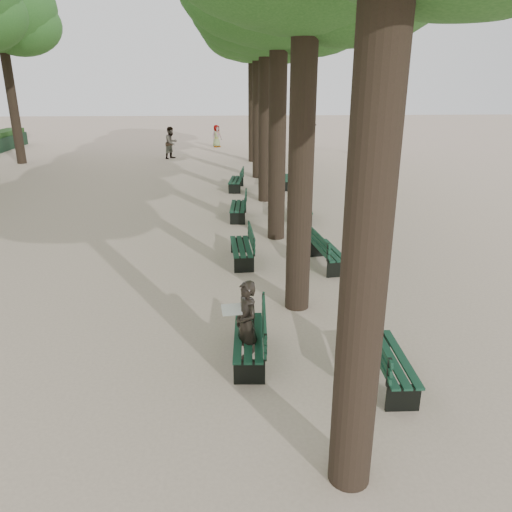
{
  "coord_description": "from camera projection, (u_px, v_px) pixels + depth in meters",
  "views": [
    {
      "loc": [
        0.06,
        -6.91,
        4.79
      ],
      "look_at": [
        0.6,
        3.0,
        1.2
      ],
      "focal_mm": 35.0,
      "sensor_mm": 36.0,
      "label": 1
    }
  ],
  "objects": [
    {
      "name": "bench_left_2",
      "position": [
        238.0,
        211.0,
        17.73
      ],
      "size": [
        0.68,
        1.83,
        0.92
      ],
      "color": "black",
      "rests_on": "ground"
    },
    {
      "name": "bench_right_2",
      "position": [
        303.0,
        212.0,
        17.56
      ],
      "size": [
        0.69,
        1.83,
        0.92
      ],
      "color": "black",
      "rests_on": "ground"
    },
    {
      "name": "man_with_map",
      "position": [
        246.0,
        324.0,
        8.58
      ],
      "size": [
        0.7,
        0.69,
        1.55
      ],
      "color": "black",
      "rests_on": "ground"
    },
    {
      "name": "pedestrian_b",
      "position": [
        311.0,
        135.0,
        34.76
      ],
      "size": [
        0.54,
        1.24,
        1.86
      ],
      "primitive_type": "imported",
      "rotation": [
        0.0,
        0.0,
        4.86
      ],
      "color": "#262628",
      "rests_on": "ground"
    },
    {
      "name": "tree_central_5",
      "position": [
        253.0,
        20.0,
        27.2
      ],
      "size": [
        6.0,
        6.0,
        9.95
      ],
      "color": "#33261C",
      "rests_on": "ground"
    },
    {
      "name": "pedestrian_c",
      "position": [
        376.0,
        144.0,
        31.14
      ],
      "size": [
        0.99,
        0.44,
        1.63
      ],
      "primitive_type": "imported",
      "rotation": [
        0.0,
        0.0,
        3.02
      ],
      "color": "#262628",
      "rests_on": "ground"
    },
    {
      "name": "bench_left_0",
      "position": [
        249.0,
        345.0,
        8.88
      ],
      "size": [
        0.65,
        1.82,
        0.92
      ],
      "color": "black",
      "rests_on": "ground"
    },
    {
      "name": "ground",
      "position": [
        229.0,
        388.0,
        8.12
      ],
      "size": [
        120.0,
        120.0,
        0.0
      ],
      "primitive_type": "plane",
      "color": "#C6AD96",
      "rests_on": "ground"
    },
    {
      "name": "bench_right_0",
      "position": [
        389.0,
        367.0,
        8.22
      ],
      "size": [
        0.6,
        1.81,
        0.92
      ],
      "color": "black",
      "rests_on": "ground"
    },
    {
      "name": "pedestrian_a",
      "position": [
        171.0,
        143.0,
        30.49
      ],
      "size": [
        0.86,
        0.97,
        1.91
      ],
      "primitive_type": "imported",
      "rotation": [
        0.0,
        0.0,
        0.94
      ],
      "color": "#262628",
      "rests_on": "ground"
    },
    {
      "name": "bench_right_3",
      "position": [
        286.0,
        182.0,
        22.67
      ],
      "size": [
        0.79,
        1.86,
        0.92
      ],
      "color": "black",
      "rests_on": "ground"
    },
    {
      "name": "bench_right_1",
      "position": [
        327.0,
        257.0,
        13.25
      ],
      "size": [
        0.8,
        1.86,
        0.92
      ],
      "color": "black",
      "rests_on": "ground"
    },
    {
      "name": "bench_left_3",
      "position": [
        236.0,
        184.0,
        22.21
      ],
      "size": [
        0.77,
        1.85,
        0.92
      ],
      "color": "black",
      "rests_on": "ground"
    },
    {
      "name": "tree_central_4",
      "position": [
        258.0,
        9.0,
        22.5
      ],
      "size": [
        6.0,
        6.0,
        9.95
      ],
      "color": "#33261C",
      "rests_on": "ground"
    },
    {
      "name": "bench_left_1",
      "position": [
        242.0,
        252.0,
        13.55
      ],
      "size": [
        0.65,
        1.82,
        0.92
      ],
      "color": "black",
      "rests_on": "ground"
    },
    {
      "name": "pedestrian_d",
      "position": [
        217.0,
        136.0,
        35.54
      ],
      "size": [
        0.79,
        0.7,
        1.55
      ],
      "primitive_type": "imported",
      "rotation": [
        0.0,
        0.0,
        0.64
      ],
      "color": "#262628",
      "rests_on": "ground"
    }
  ]
}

